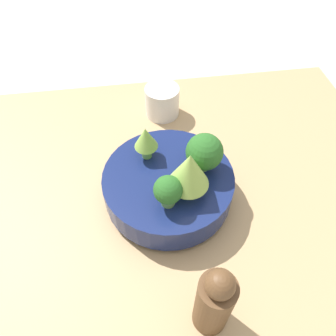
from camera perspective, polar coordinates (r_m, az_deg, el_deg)
name	(u,v)px	position (r m, az deg, el deg)	size (l,w,h in m)	color
ground_plane	(172,207)	(0.71, 0.74, -6.78)	(6.00, 6.00, 0.00)	beige
table	(172,202)	(0.69, 0.76, -5.93)	(1.01, 0.80, 0.04)	tan
bowl	(168,184)	(0.64, 0.00, -2.87)	(0.25, 0.25, 0.07)	navy
broccoli_floret_right	(204,152)	(0.60, 6.35, 2.74)	(0.07, 0.07, 0.08)	#609347
romanesco_piece_far	(146,139)	(0.62, -3.89, 5.04)	(0.05, 0.05, 0.07)	#6BA34C
broccoli_floret_front	(168,191)	(0.55, 0.01, -3.99)	(0.05, 0.05, 0.06)	#609347
romanesco_piece_near	(189,171)	(0.55, 3.72, -0.50)	(0.07, 0.07, 0.10)	#7AB256
cup	(162,101)	(0.83, -1.03, 11.54)	(0.08, 0.08, 0.08)	silver
pepper_mill	(214,302)	(0.50, 8.05, -22.06)	(0.05, 0.05, 0.17)	brown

